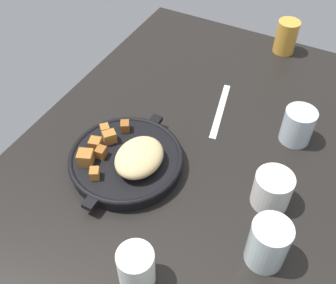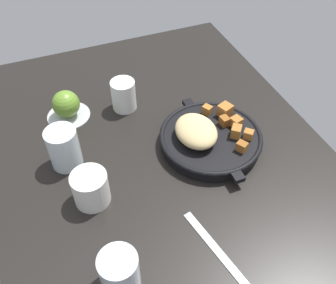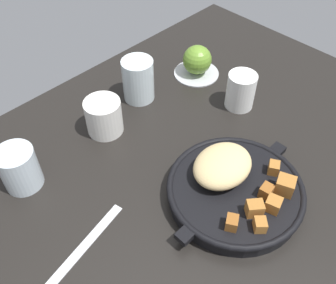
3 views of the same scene
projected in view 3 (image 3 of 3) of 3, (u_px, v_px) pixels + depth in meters
ground_plane at (167, 182)px, 74.12cm from camera, size 119.03×77.26×2.40cm
cast_iron_skillet at (234, 187)px, 68.57cm from camera, size 29.02×24.69×7.72cm
saucer_plate at (196, 73)px, 95.66cm from camera, size 11.18×11.18×0.60cm
red_apple at (197, 60)px, 92.88cm from camera, size 7.04×7.04×7.04cm
butter_knife at (80, 250)px, 62.73cm from camera, size 20.19×5.77×0.36cm
water_glass_tall at (138, 80)px, 86.09cm from camera, size 7.12×7.12×9.93cm
ceramic_mug_white at (103, 117)px, 79.42cm from camera, size 7.62×7.62×7.61cm
white_creamer_pitcher at (241, 91)px, 84.71cm from camera, size 6.36×6.36×8.31cm
water_glass_short at (19, 168)px, 69.44cm from camera, size 7.06×7.06×8.38cm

